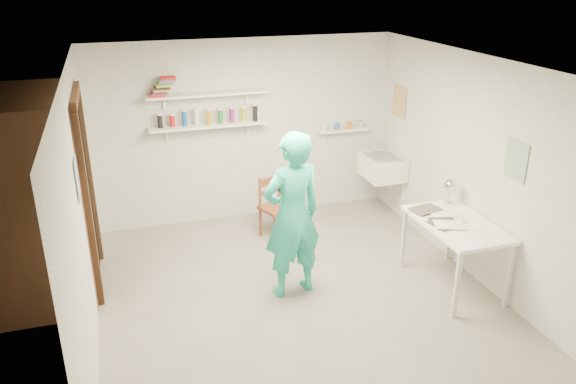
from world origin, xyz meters
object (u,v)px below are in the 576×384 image
object	(u,v)px
work_table	(453,255)
man	(292,215)
wooden_chair	(277,208)
desk_lamp	(451,185)
wall_clock	(290,181)
belfast_sink	(382,167)

from	to	relation	value
work_table	man	bearing A→B (deg)	166.03
wooden_chair	desk_lamp	bearing A→B (deg)	-58.99
desk_lamp	wooden_chair	bearing A→B (deg)	142.67
man	wall_clock	size ratio (longest dim) A/B	5.56
belfast_sink	desk_lamp	bearing A→B (deg)	-87.01
man	work_table	distance (m)	1.79
work_table	desk_lamp	size ratio (longest dim) A/B	8.00
belfast_sink	wooden_chair	world-z (taller)	belfast_sink
wall_clock	work_table	size ratio (longest dim) A/B	0.28
wall_clock	desk_lamp	world-z (taller)	wall_clock
man	desk_lamp	xyz separation A→B (m)	(1.85, 0.04, 0.09)
wall_clock	wooden_chair	xyz separation A→B (m)	(0.18, 1.07, -0.78)
wall_clock	desk_lamp	bearing A→B (deg)	-16.46
man	desk_lamp	world-z (taller)	man
wooden_chair	work_table	bearing A→B (deg)	-71.26
man	wall_clock	distance (m)	0.37
belfast_sink	wooden_chair	xyz separation A→B (m)	(-1.56, -0.24, -0.30)
man	wooden_chair	distance (m)	1.39
wall_clock	desk_lamp	xyz separation A→B (m)	(1.81, -0.18, -0.20)
man	wooden_chair	size ratio (longest dim) A/B	2.23
work_table	desk_lamp	bearing A→B (deg)	67.58
belfast_sink	work_table	distance (m)	1.97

